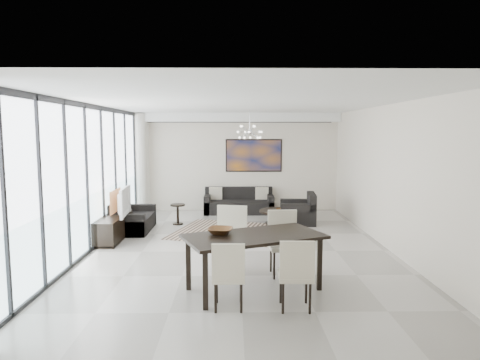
{
  "coord_description": "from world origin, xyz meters",
  "views": [
    {
      "loc": [
        -0.12,
        -8.25,
        2.36
      ],
      "look_at": [
        0.04,
        1.52,
        1.25
      ],
      "focal_mm": 32.0,
      "sensor_mm": 36.0,
      "label": 1
    }
  ],
  "objects_px": {
    "sofa_main": "(239,204)",
    "dining_table": "(254,240)",
    "coffee_table": "(279,216)",
    "tv_console": "(113,227)",
    "television": "(120,202)"
  },
  "relations": [
    {
      "from": "television",
      "to": "coffee_table",
      "type": "bearing_deg",
      "value": -72.04
    },
    {
      "from": "coffee_table",
      "to": "tv_console",
      "type": "bearing_deg",
      "value": -158.25
    },
    {
      "from": "television",
      "to": "tv_console",
      "type": "bearing_deg",
      "value": 101.08
    },
    {
      "from": "tv_console",
      "to": "dining_table",
      "type": "xyz_separation_m",
      "value": [
        2.95,
        -3.08,
        0.5
      ]
    },
    {
      "from": "sofa_main",
      "to": "tv_console",
      "type": "relative_size",
      "value": 1.2
    },
    {
      "from": "coffee_table",
      "to": "dining_table",
      "type": "height_order",
      "value": "dining_table"
    },
    {
      "from": "tv_console",
      "to": "television",
      "type": "distance_m",
      "value": 0.59
    },
    {
      "from": "sofa_main",
      "to": "dining_table",
      "type": "bearing_deg",
      "value": -88.67
    },
    {
      "from": "sofa_main",
      "to": "dining_table",
      "type": "xyz_separation_m",
      "value": [
        0.14,
        -6.14,
        0.51
      ]
    },
    {
      "from": "sofa_main",
      "to": "dining_table",
      "type": "relative_size",
      "value": 0.89
    },
    {
      "from": "sofa_main",
      "to": "tv_console",
      "type": "bearing_deg",
      "value": -132.64
    },
    {
      "from": "television",
      "to": "dining_table",
      "type": "xyz_separation_m",
      "value": [
        2.79,
        -3.13,
        -0.07
      ]
    },
    {
      "from": "coffee_table",
      "to": "sofa_main",
      "type": "distance_m",
      "value": 1.83
    },
    {
      "from": "coffee_table",
      "to": "sofa_main",
      "type": "height_order",
      "value": "sofa_main"
    },
    {
      "from": "television",
      "to": "sofa_main",
      "type": "bearing_deg",
      "value": -45.44
    }
  ]
}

